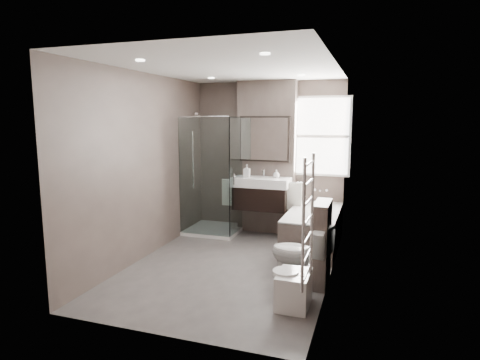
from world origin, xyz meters
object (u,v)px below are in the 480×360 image
at_px(bathtub, 313,227).
at_px(toilet, 300,254).
at_px(bidet, 293,289).
at_px(vanity, 261,193).

distance_m(bathtub, toilet, 1.42).
distance_m(toilet, bidet, 0.65).
height_order(toilet, bidet, toilet).
distance_m(bathtub, bidet, 2.04).
xyz_separation_m(vanity, bidet, (1.01, -2.36, -0.55)).
relative_size(vanity, bidet, 1.98).
bearing_deg(toilet, vanity, -138.02).
bearing_deg(vanity, toilet, -60.86).
height_order(vanity, bathtub, vanity).
distance_m(vanity, toilet, 2.03).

